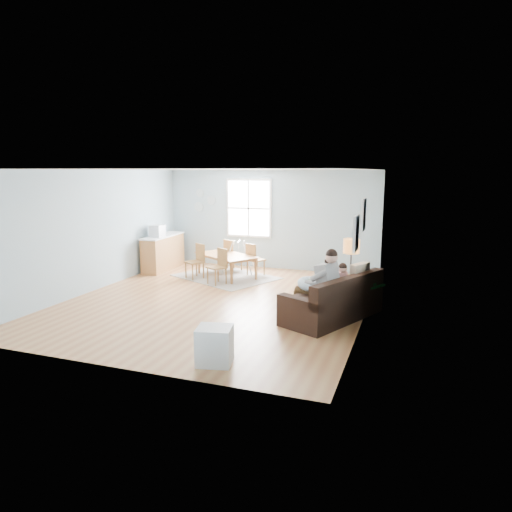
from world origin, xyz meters
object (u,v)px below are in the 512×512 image
at_px(chair_nw, 231,253).
at_px(chair_ne, 254,258).
at_px(monitor, 157,231).
at_px(chair_sw, 197,259).
at_px(chair_se, 219,264).
at_px(toddler, 338,279).
at_px(sofa, 335,303).
at_px(father, 320,282).
at_px(dining_table, 226,266).
at_px(baby_swing, 239,258).
at_px(counter, 163,252).
at_px(floor_lamp, 351,253).
at_px(storage_cube, 214,345).

relative_size(chair_nw, chair_ne, 1.01).
height_order(chair_ne, monitor, monitor).
xyz_separation_m(chair_sw, chair_se, (0.77, -0.36, -0.01)).
xyz_separation_m(chair_se, chair_ne, (0.49, 1.07, -0.00)).
distance_m(toddler, chair_nw, 4.47).
distance_m(sofa, father, 0.53).
height_order(dining_table, baby_swing, baby_swing).
bearing_deg(chair_ne, chair_se, -114.50).
height_order(chair_sw, baby_swing, chair_sw).
relative_size(dining_table, chair_nw, 1.91).
bearing_deg(toddler, counter, 154.17).
distance_m(chair_ne, baby_swing, 0.64).
xyz_separation_m(floor_lamp, baby_swing, (-3.34, 2.83, -0.83)).
relative_size(storage_cube, dining_table, 0.34).
bearing_deg(counter, chair_nw, 12.29).
bearing_deg(monitor, sofa, -25.02).
relative_size(chair_ne, baby_swing, 0.85).
bearing_deg(chair_ne, sofa, -47.16).
bearing_deg(dining_table, chair_se, -46.84).
height_order(monitor, baby_swing, monitor).
xyz_separation_m(counter, baby_swing, (2.08, 0.37, -0.10)).
bearing_deg(chair_sw, storage_cube, -60.69).
bearing_deg(chair_ne, chair_nw, 155.21).
bearing_deg(monitor, chair_ne, 8.02).
bearing_deg(baby_swing, sofa, -44.86).
distance_m(father, chair_se, 3.43).
xyz_separation_m(father, dining_table, (-2.97, 2.64, -0.43)).
height_order(storage_cube, chair_se, chair_se).
xyz_separation_m(sofa, chair_ne, (-2.58, 2.78, 0.18)).
bearing_deg(father, chair_sw, 147.57).
height_order(sofa, chair_nw, chair_nw).
height_order(sofa, chair_ne, chair_ne).
distance_m(father, chair_sw, 4.26).
xyz_separation_m(sofa, storage_cube, (-1.26, -2.53, -0.03)).
distance_m(floor_lamp, baby_swing, 4.46).
bearing_deg(chair_se, counter, 154.35).
relative_size(floor_lamp, chair_ne, 1.71).
height_order(sofa, father, father).
distance_m(storage_cube, counter, 6.58).
bearing_deg(monitor, chair_sw, -14.54).
xyz_separation_m(floor_lamp, counter, (-5.43, 2.46, -0.72)).
distance_m(father, baby_swing, 4.41).
xyz_separation_m(storage_cube, counter, (-3.95, 5.26, 0.21)).
height_order(toddler, counter, toddler).
xyz_separation_m(sofa, chair_se, (-3.07, 1.71, 0.18)).
bearing_deg(floor_lamp, monitor, 158.41).
bearing_deg(chair_nw, monitor, -158.36).
relative_size(dining_table, chair_se, 1.91).
relative_size(floor_lamp, chair_se, 1.70).
height_order(chair_nw, counter, counter).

